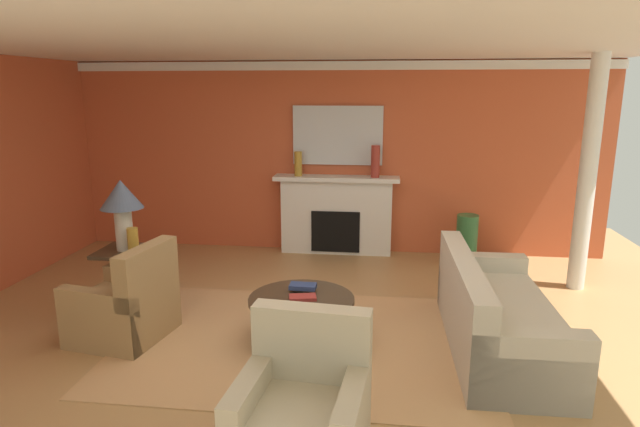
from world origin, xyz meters
name	(u,v)px	position (x,y,z in m)	size (l,w,h in m)	color
ground_plane	(292,336)	(0.00, 0.00, 0.00)	(9.57, 9.57, 0.00)	tan
wall_fireplace	(326,158)	(0.00, 3.01, 1.38)	(7.96, 0.12, 2.76)	#C65633
ceiling_panel	(294,41)	(0.00, 0.30, 2.79)	(7.96, 6.51, 0.06)	white
crown_moulding	(326,66)	(0.00, 2.93, 2.68)	(7.96, 0.08, 0.12)	white
area_rug	(302,341)	(0.11, -0.11, 0.01)	(3.43, 2.43, 0.01)	tan
fireplace	(336,217)	(0.17, 2.80, 0.54)	(1.80, 0.35, 1.14)	white
mantel_mirror	(338,135)	(0.17, 2.92, 1.72)	(1.29, 0.04, 0.84)	silver
sofa	(495,319)	(1.91, -0.03, 0.30)	(0.93, 2.11, 0.85)	beige
armchair_near_window	(125,308)	(-1.59, -0.23, 0.31)	(0.93, 0.93, 0.95)	#9E7A4C
armchair_facing_fireplace	(302,418)	(0.37, -1.76, 0.31)	(0.87, 0.87, 0.95)	#C1B293
coffee_table	(301,309)	(0.11, -0.11, 0.34)	(1.00, 1.00, 0.45)	#3D2D1E
side_table	(128,276)	(-1.85, 0.38, 0.40)	(0.56, 0.56, 0.70)	#3D2D1E
table_lamp	(122,201)	(-1.85, 0.38, 1.22)	(0.44, 0.44, 0.75)	beige
vase_tall_corner	(467,239)	(2.00, 2.50, 0.35)	(0.29, 0.29, 0.69)	#33703D
vase_mantel_left	(298,164)	(-0.38, 2.75, 1.32)	(0.11, 0.11, 0.35)	#B7892D
vase_on_side_table	(133,241)	(-1.70, 0.26, 0.84)	(0.11, 0.11, 0.27)	#B7892D
vase_mantel_right	(375,161)	(0.72, 2.75, 1.37)	(0.12, 0.12, 0.45)	#9E3328
book_red_cover	(303,297)	(0.13, -0.14, 0.47)	(0.25, 0.14, 0.03)	maroon
book_art_folio	(303,286)	(0.10, 0.05, 0.50)	(0.25, 0.14, 0.04)	navy
column_white	(588,176)	(3.20, 1.73, 1.38)	(0.20, 0.20, 2.76)	white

